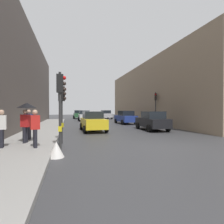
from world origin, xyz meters
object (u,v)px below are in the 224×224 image
(car_white_compact, at_px, (84,116))
(pedestrian_in_red_jacket, at_px, (35,127))
(car_silver_hatchback, at_px, (106,115))
(pedestrian_with_black_backpack, at_px, (0,126))
(car_green_estate, at_px, (78,114))
(traffic_light_near_right, at_px, (62,103))
(car_blue_van, at_px, (125,117))
(traffic_light_mid_street, at_px, (156,103))
(car_dark_suv, at_px, (152,121))
(warning_sign_triangle, at_px, (56,149))
(car_yellow_taxi, at_px, (93,121))
(pedestrian_with_umbrella, at_px, (26,111))
(pedestrian_with_grey_backpack, at_px, (28,123))
(traffic_light_near_left, at_px, (61,97))

(car_white_compact, height_order, pedestrian_in_red_jacket, pedestrian_in_red_jacket)
(car_silver_hatchback, distance_m, pedestrian_with_black_backpack, 29.13)
(car_green_estate, distance_m, car_silver_hatchback, 5.90)
(traffic_light_near_right, xyz_separation_m, car_blue_van, (7.82, 12.30, -1.44))
(traffic_light_mid_street, height_order, pedestrian_with_black_backpack, traffic_light_mid_street)
(pedestrian_in_red_jacket, bearing_deg, car_silver_hatchback, 71.66)
(car_green_estate, height_order, pedestrian_with_black_backpack, pedestrian_with_black_backpack)
(pedestrian_with_black_backpack, bearing_deg, car_dark_suv, 29.27)
(car_dark_suv, height_order, pedestrian_with_black_backpack, pedestrian_with_black_backpack)
(car_white_compact, bearing_deg, pedestrian_with_black_backpack, -105.08)
(traffic_light_mid_street, height_order, warning_sign_triangle, traffic_light_mid_street)
(traffic_light_mid_street, relative_size, car_dark_suv, 0.94)
(car_yellow_taxi, relative_size, pedestrian_with_umbrella, 1.99)
(traffic_light_near_right, height_order, pedestrian_with_black_backpack, traffic_light_near_right)
(car_yellow_taxi, height_order, pedestrian_with_grey_backpack, pedestrian_with_grey_backpack)
(car_green_estate, xyz_separation_m, car_silver_hatchback, (5.54, -2.04, 0.00))
(traffic_light_near_right, relative_size, pedestrian_with_grey_backpack, 1.89)
(car_yellow_taxi, xyz_separation_m, pedestrian_with_grey_backpack, (-4.45, -4.56, 0.29))
(traffic_light_near_right, xyz_separation_m, pedestrian_in_red_jacket, (-1.16, -1.59, -1.18))
(traffic_light_near_left, height_order, car_yellow_taxi, traffic_light_near_left)
(car_green_estate, bearing_deg, pedestrian_with_grey_backpack, -99.14)
(pedestrian_with_black_backpack, bearing_deg, car_blue_van, 52.14)
(pedestrian_with_umbrella, relative_size, pedestrian_in_red_jacket, 1.21)
(traffic_light_near_left, relative_size, car_yellow_taxi, 0.86)
(car_white_compact, bearing_deg, car_blue_van, -57.92)
(car_silver_hatchback, height_order, pedestrian_in_red_jacket, pedestrian_in_red_jacket)
(traffic_light_near_right, xyz_separation_m, car_silver_hatchback, (7.94, 25.85, -1.44))
(car_dark_suv, bearing_deg, traffic_light_near_left, -139.85)
(pedestrian_with_black_backpack, distance_m, warning_sign_triangle, 3.23)
(car_green_estate, xyz_separation_m, car_dark_suv, (5.56, -23.16, 0.00))
(car_blue_van, bearing_deg, pedestrian_in_red_jacket, -122.87)
(car_green_estate, xyz_separation_m, car_yellow_taxi, (0.09, -22.50, 0.00))
(car_silver_hatchback, xyz_separation_m, pedestrian_in_red_jacket, (-9.10, -27.45, 0.25))
(traffic_light_near_right, bearing_deg, pedestrian_with_black_backpack, -155.22)
(car_white_compact, bearing_deg, car_yellow_taxi, -92.00)
(traffic_light_near_left, bearing_deg, pedestrian_with_grey_backpack, 124.79)
(pedestrian_in_red_jacket, distance_m, warning_sign_triangle, 1.92)
(traffic_light_near_left, bearing_deg, car_dark_suv, 40.15)
(car_green_estate, relative_size, pedestrian_in_red_jacket, 2.40)
(traffic_light_near_right, distance_m, pedestrian_in_red_jacket, 2.30)
(car_yellow_taxi, distance_m, car_dark_suv, 5.51)
(car_blue_van, bearing_deg, warning_sign_triangle, -117.45)
(warning_sign_triangle, bearing_deg, pedestrian_with_umbrella, 121.35)
(car_yellow_taxi, bearing_deg, car_dark_suv, -6.89)
(warning_sign_triangle, bearing_deg, traffic_light_near_left, 82.59)
(traffic_light_near_left, bearing_deg, car_white_compact, 82.22)
(car_blue_van, bearing_deg, car_green_estate, 109.15)
(car_silver_hatchback, bearing_deg, pedestrian_with_umbrella, -110.52)
(car_green_estate, relative_size, car_yellow_taxi, 1.00)
(traffic_light_near_left, bearing_deg, warning_sign_triangle, -97.41)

